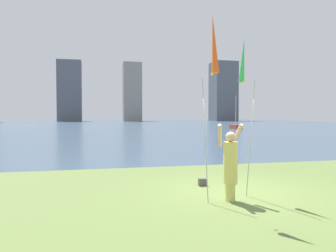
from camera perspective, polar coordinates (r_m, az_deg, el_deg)
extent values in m
cube|color=#384C60|center=(70.39, -9.58, 0.29)|extent=(120.00, 115.35, 0.12)
cube|color=#2D381C|center=(13.29, 3.79, -7.17)|extent=(120.00, 0.70, 0.02)
cylinder|color=#D8CC66|center=(8.10, 11.03, -11.51)|extent=(0.24, 0.24, 0.43)
cylinder|color=#D8CC66|center=(7.97, 11.07, -6.44)|extent=(0.35, 0.35, 1.02)
sphere|color=#D1A889|center=(7.90, 11.10, -1.90)|extent=(0.25, 0.25, 0.25)
cylinder|color=#D1A889|center=(7.94, 9.23, -1.68)|extent=(0.25, 0.39, 0.59)
cylinder|color=#D1A889|center=(8.12, 12.13, -1.62)|extent=(0.25, 0.39, 0.59)
cylinder|color=#B2B2B7|center=(7.82, 6.64, -2.33)|extent=(0.02, 0.49, 2.99)
cone|color=#F25919|center=(7.43, 8.20, 14.43)|extent=(0.16, 0.37, 1.37)
sphere|color=yellow|center=(7.41, 7.88, 9.14)|extent=(0.06, 0.06, 0.06)
cylinder|color=#B2B2B7|center=(8.29, 14.50, -2.35)|extent=(0.02, 0.42, 2.94)
cone|color=green|center=(8.80, 13.19, 11.29)|extent=(0.16, 0.31, 1.15)
sphere|color=yellow|center=(8.66, 13.38, 7.65)|extent=(0.06, 0.06, 0.06)
cube|color=#4C4742|center=(9.64, 6.14, -9.93)|extent=(0.23, 0.14, 0.22)
cube|color=maroon|center=(47.37, 11.98, -0.14)|extent=(1.06, 2.85, 0.62)
cylinder|color=silver|center=(47.34, 12.00, 2.82)|extent=(0.08, 0.08, 4.27)
cube|color=#565B66|center=(103.69, -17.15, 6.00)|extent=(7.19, 4.73, 18.70)
cube|color=gray|center=(101.96, -6.42, 6.03)|extent=(5.69, 5.17, 18.31)
cube|color=#565B66|center=(107.92, 9.81, 6.05)|extent=(7.45, 7.88, 19.27)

